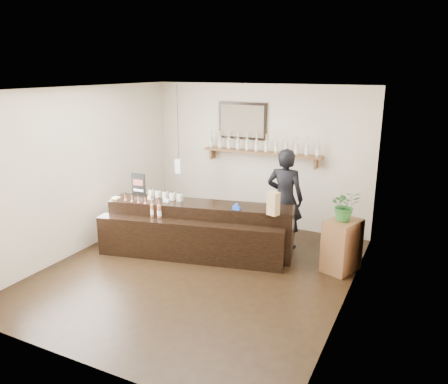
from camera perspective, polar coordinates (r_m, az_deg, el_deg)
ground at (r=7.00m, az=-3.40°, el=-10.26°), size 5.00×5.00×0.00m
room_shell at (r=6.43m, az=-3.65°, el=3.49°), size 5.00×5.00×5.00m
back_wall_decor at (r=8.59m, az=3.37°, el=6.97°), size 2.66×0.96×1.69m
counter at (r=7.45m, az=-3.54°, el=-5.11°), size 3.19×1.51×1.03m
promo_sign at (r=7.98m, az=-11.12°, el=1.01°), size 0.28×0.04×0.39m
paper_bag at (r=6.79m, az=6.46°, el=-1.51°), size 0.20×0.17×0.37m
tape_dispenser at (r=7.03m, az=1.64°, el=-2.02°), size 0.14×0.07×0.11m
side_cabinet at (r=7.10m, az=15.13°, el=-6.76°), size 0.59×0.68×0.83m
potted_plant at (r=6.88m, az=15.52°, el=-1.70°), size 0.55×0.52×0.48m
shopkeeper at (r=7.64m, az=7.97°, el=-0.04°), size 0.76×0.52×2.01m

